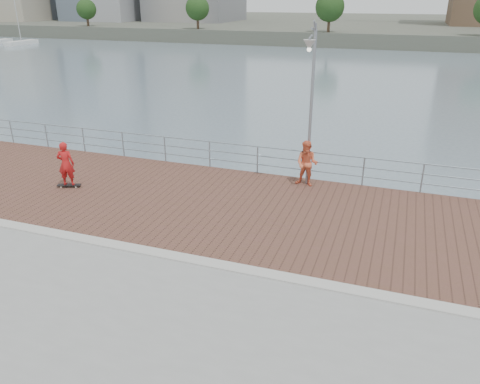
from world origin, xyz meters
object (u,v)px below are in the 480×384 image
(bystander, at_px, (307,164))
(skateboarder, at_px, (66,164))
(guardrail, at_px, (283,159))
(street_lamp, at_px, (311,79))

(bystander, bearing_deg, skateboarder, -153.46)
(bystander, bearing_deg, guardrail, 153.15)
(street_lamp, bearing_deg, guardrail, 140.13)
(guardrail, distance_m, bystander, 1.31)
(guardrail, distance_m, skateboarder, 8.09)
(guardrail, bearing_deg, street_lamp, -39.87)
(street_lamp, relative_size, bystander, 3.27)
(street_lamp, bearing_deg, bystander, 88.70)
(guardrail, height_order, street_lamp, street_lamp)
(guardrail, xyz_separation_m, skateboarder, (-7.14, -3.80, 0.24))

